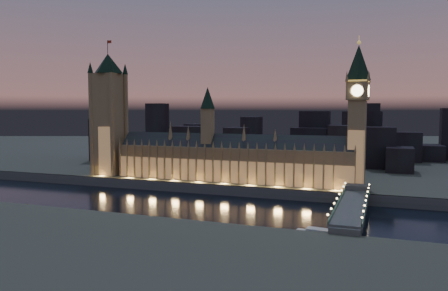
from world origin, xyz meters
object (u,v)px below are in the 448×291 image
(palace_of_westminster, at_px, (229,159))
(river_boat, at_px, (328,236))
(elizabeth_tower, at_px, (358,104))
(westminster_bridge, at_px, (352,210))
(victoria_tower, at_px, (109,108))

(palace_of_westminster, relative_size, river_boat, 4.74)
(elizabeth_tower, height_order, westminster_bridge, elizabeth_tower)
(westminster_bridge, bearing_deg, river_boat, -101.26)
(victoria_tower, bearing_deg, elizabeth_tower, 0.00)
(river_boat, bearing_deg, westminster_bridge, 78.74)
(victoria_tower, relative_size, river_boat, 2.86)
(palace_of_westminster, bearing_deg, westminster_bridge, -32.22)
(victoria_tower, height_order, westminster_bridge, victoria_tower)
(westminster_bridge, bearing_deg, palace_of_westminster, 147.78)
(elizabeth_tower, bearing_deg, river_boat, -93.50)
(westminster_bridge, bearing_deg, victoria_tower, 163.47)
(victoria_tower, height_order, elizabeth_tower, victoria_tower)
(victoria_tower, xyz_separation_m, river_boat, (211.18, -111.51, -66.86))
(palace_of_westminster, distance_m, elizabeth_tower, 110.59)
(palace_of_westminster, bearing_deg, river_boat, -49.74)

